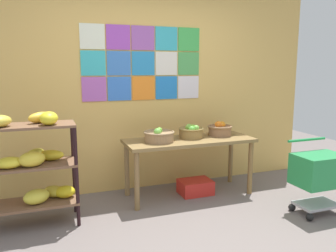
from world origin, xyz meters
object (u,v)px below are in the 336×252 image
banana_shelf_unit (32,160)px  produce_crate_under_table (195,187)px  fruit_basket_back_right (159,136)px  fruit_basket_left (191,132)px  fruit_basket_right (220,129)px  shopping_cart (319,173)px  display_table (189,146)px

banana_shelf_unit → produce_crate_under_table: banana_shelf_unit is taller
fruit_basket_back_right → produce_crate_under_table: size_ratio=0.91×
fruit_basket_left → fruit_basket_right: 0.41m
banana_shelf_unit → fruit_basket_right: bearing=7.8°
banana_shelf_unit → produce_crate_under_table: (1.87, 0.23, -0.59)m
fruit_basket_back_right → fruit_basket_right: (0.86, 0.09, 0.01)m
fruit_basket_left → fruit_basket_back_right: bearing=-170.9°
fruit_basket_left → shopping_cart: fruit_basket_left is taller
fruit_basket_back_right → shopping_cart: fruit_basket_back_right is taller
shopping_cart → fruit_basket_back_right: bearing=136.7°
produce_crate_under_table → shopping_cart: bearing=-44.3°
display_table → shopping_cart: shopping_cart is taller
banana_shelf_unit → produce_crate_under_table: 1.97m
display_table → fruit_basket_back_right: (-0.40, -0.02, 0.16)m
display_table → fruit_basket_right: 0.49m
fruit_basket_back_right → fruit_basket_right: fruit_basket_right is taller
shopping_cart → banana_shelf_unit: bearing=155.2°
fruit_basket_back_right → fruit_basket_left: bearing=9.1°
display_table → produce_crate_under_table: size_ratio=3.94×
banana_shelf_unit → display_table: (1.78, 0.24, -0.06)m
display_table → fruit_basket_left: fruit_basket_left is taller
display_table → fruit_basket_right: bearing=8.3°
fruit_basket_right → shopping_cart: size_ratio=0.40×
display_table → fruit_basket_back_right: fruit_basket_back_right is taller
fruit_basket_back_right → shopping_cart: (1.49, -0.97, -0.33)m
produce_crate_under_table → shopping_cart: shopping_cart is taller
fruit_basket_back_right → produce_crate_under_table: (0.49, 0.01, -0.69)m
fruit_basket_right → produce_crate_under_table: size_ratio=0.79×
banana_shelf_unit → fruit_basket_left: bearing=9.0°
fruit_basket_right → shopping_cart: 1.28m
fruit_basket_right → shopping_cart: bearing=-59.1°
fruit_basket_left → fruit_basket_right: size_ratio=0.99×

